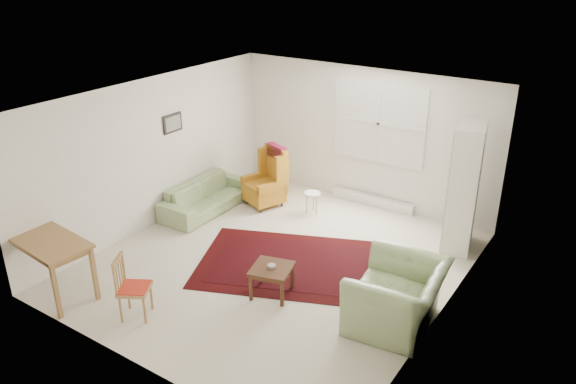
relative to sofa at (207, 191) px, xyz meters
The scene contains 10 objects.
room 2.38m from the sofa, 16.04° to the right, with size 5.04×5.54×2.51m.
rug 2.53m from the sofa, 16.71° to the right, with size 2.93×1.88×0.03m, color black, non-canonical shape.
sofa is the anchor object (origin of this frame).
armchair 4.38m from the sofa, 16.28° to the right, with size 1.23×1.07×0.96m, color #8BA26C.
wingback_chair 1.06m from the sofa, 45.71° to the left, with size 0.64×0.67×1.11m, color #B3761B, non-canonical shape.
coffee_table 2.98m from the sofa, 31.71° to the right, with size 0.53×0.53×0.43m, color #462615, non-canonical shape.
stool 1.90m from the sofa, 30.32° to the left, with size 0.29×0.29×0.39m, color white, non-canonical shape.
cabinet 4.41m from the sofa, 15.80° to the left, with size 0.42×0.81×2.01m, color silver, non-canonical shape.
desk 3.17m from the sofa, 90.00° to the right, with size 1.31×0.66×0.83m, color #9F7340, non-canonical shape.
desk_chair 3.23m from the sofa, 65.06° to the right, with size 0.38×0.38×0.86m, color #9F7340, non-canonical shape.
Camera 1 is at (4.22, -6.04, 4.37)m, focal length 35.00 mm.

